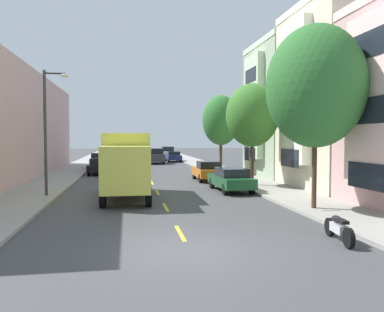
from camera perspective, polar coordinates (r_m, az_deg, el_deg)
The scene contains 21 objects.
ground_plane at distance 41.07m, azimuth -7.08°, elevation -1.86°, with size 160.00×160.00×0.00m, color #424244.
sidewalk_left at distance 39.40m, azimuth -17.33°, elevation -2.05°, with size 3.20×120.00×0.14m, color #99968E.
sidewalk_right at distance 40.03m, azimuth 3.26°, elevation -1.86°, with size 3.20×120.00×0.14m, color #99968E.
lane_centerline_dashes at distance 35.59m, azimuth -6.69°, elevation -2.55°, with size 0.14×47.20×0.01m.
townhouse_second_cream at distance 27.80m, azimuth 26.40°, elevation 7.23°, with size 12.33×7.57×11.56m.
townhouse_third_sage at distance 34.49m, azimuth 19.14°, elevation 6.02°, with size 12.88×7.57×11.08m.
street_tree_nearest at distance 17.97m, azimuth 17.81°, elevation 9.76°, with size 4.32×4.32×8.05m.
street_tree_second at distance 25.86m, azimuth 8.90°, elevation 5.97°, with size 3.49×3.49×6.70m.
street_tree_third at distance 34.16m, azimuth 4.29°, elevation 5.28°, with size 3.25×3.25×6.86m.
street_lamp at distance 22.17m, azimuth -20.50°, elevation 4.56°, with size 1.35×0.28×6.71m.
delivery_box_truck at distance 21.17m, azimuth -9.64°, elevation -0.86°, with size 2.51×7.22×3.49m.
parked_suv_white at distance 58.80m, azimuth -3.64°, elevation 0.49°, with size 2.04×4.84×1.93m.
parked_hatchback_orange at distance 29.20m, azimuth 2.30°, elevation -2.20°, with size 1.75×4.01×1.50m.
parked_pickup_burgundy at distance 40.83m, azimuth -13.28°, elevation -0.78°, with size 2.07×5.32×1.73m.
parked_sedan_navy at distance 52.57m, azimuth -2.80°, elevation -0.03°, with size 1.86×4.52×1.43m.
parked_hatchback_red at distance 55.61m, azimuth -12.07°, elevation 0.07°, with size 1.84×4.04×1.50m.
parked_pickup_sky at distance 63.40m, azimuth -11.87°, elevation 0.45°, with size 2.06×5.32×1.73m.
parked_sedan_black at distance 35.61m, azimuth -13.48°, elevation -1.40°, with size 1.89×4.54×1.43m.
parked_sedan_forest at distance 23.58m, azimuth 5.77°, elevation -3.40°, with size 1.93×4.55×1.43m.
moving_charcoal_sedan at distance 48.96m, azimuth -5.38°, elevation 0.04°, with size 1.95×4.80×1.93m.
parked_motorcycle at distance 13.10m, azimuth 20.86°, elevation -10.00°, with size 0.62×2.05×0.90m.
Camera 1 is at (-1.76, -10.90, 3.25)m, focal length 36.07 mm.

